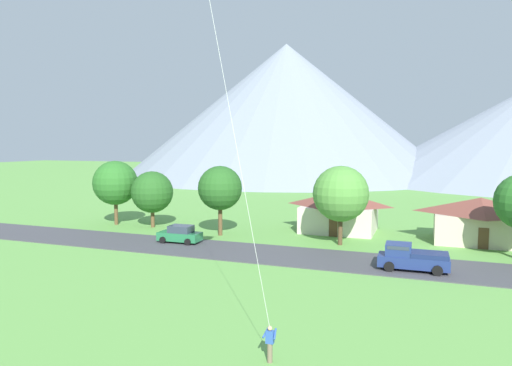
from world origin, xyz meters
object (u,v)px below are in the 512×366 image
at_px(tree_left_of_center, 115,183).
at_px(parked_car_green_west_end, 180,234).
at_px(house_leftmost, 480,219).
at_px(tree_center, 341,194).
at_px(tree_right_of_center, 220,188).
at_px(tree_near_right, 152,192).
at_px(house_left_center, 339,210).
at_px(pickup_truck_navy_west_side, 411,257).

bearing_deg(tree_left_of_center, parked_car_green_west_end, -27.58).
height_order(house_leftmost, tree_center, tree_center).
bearing_deg(parked_car_green_west_end, house_leftmost, 21.03).
relative_size(tree_right_of_center, parked_car_green_west_end, 1.74).
height_order(tree_center, tree_near_right, tree_center).
distance_m(house_left_center, tree_center, 7.65).
xyz_separation_m(tree_left_of_center, tree_center, (27.26, -1.81, -0.08)).
distance_m(house_leftmost, house_left_center, 14.13).
xyz_separation_m(tree_left_of_center, parked_car_green_west_end, (12.43, -6.49, -4.16)).
bearing_deg(pickup_truck_navy_west_side, house_left_center, 119.55).
bearing_deg(house_leftmost, tree_center, -155.07).
relative_size(tree_center, tree_near_right, 1.17).
bearing_deg(tree_right_of_center, tree_left_of_center, 173.70).
xyz_separation_m(house_left_center, tree_near_right, (-20.78, -5.24, 1.81)).
height_order(house_leftmost, parked_car_green_west_end, house_leftmost).
bearing_deg(tree_near_right, house_left_center, 14.15).
bearing_deg(tree_right_of_center, parked_car_green_west_end, -113.03).
bearing_deg(tree_near_right, tree_left_of_center, 179.99).
distance_m(tree_center, parked_car_green_west_end, 16.08).
bearing_deg(pickup_truck_navy_west_side, tree_center, 132.93).
bearing_deg(pickup_truck_navy_west_side, tree_near_right, 162.63).
distance_m(tree_center, tree_near_right, 22.25).
relative_size(tree_center, parked_car_green_west_end, 1.80).
relative_size(tree_left_of_center, tree_right_of_center, 1.04).
distance_m(tree_left_of_center, parked_car_green_west_end, 14.63).
xyz_separation_m(parked_car_green_west_end, pickup_truck_navy_west_side, (21.56, -2.54, 0.19)).
distance_m(tree_right_of_center, parked_car_green_west_end, 6.76).
bearing_deg(tree_left_of_center, pickup_truck_navy_west_side, -14.89).
relative_size(tree_center, tree_right_of_center, 1.03).
relative_size(tree_near_right, pickup_truck_navy_west_side, 1.25).
distance_m(tree_left_of_center, tree_center, 27.32).
xyz_separation_m(house_left_center, tree_left_of_center, (-25.89, -5.24, 2.72)).
xyz_separation_m(tree_left_of_center, tree_near_right, (5.11, -0.00, -0.91)).
bearing_deg(tree_right_of_center, house_left_center, 30.99).
height_order(house_left_center, tree_near_right, tree_near_right).
bearing_deg(tree_near_right, pickup_truck_navy_west_side, -17.37).
height_order(tree_left_of_center, tree_right_of_center, tree_left_of_center).
xyz_separation_m(tree_right_of_center, pickup_truck_navy_west_side, (19.48, -7.43, -3.98)).
bearing_deg(tree_right_of_center, pickup_truck_navy_west_side, -20.89).
bearing_deg(tree_right_of_center, tree_center, -0.95).
height_order(tree_left_of_center, pickup_truck_navy_west_side, tree_left_of_center).
relative_size(house_left_center, pickup_truck_navy_west_side, 1.62).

